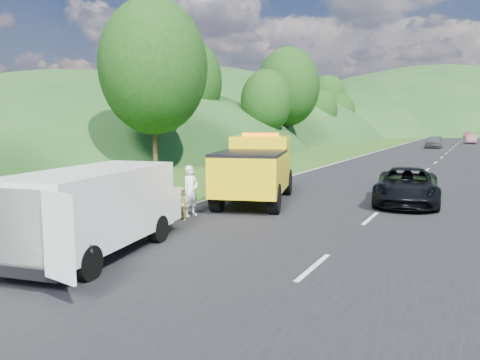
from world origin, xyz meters
The scene contains 14 objects.
ground centered at (0.00, 0.00, 0.00)m, with size 320.00×320.00×0.00m, color #38661E.
road_surface centered at (3.00, 40.00, 0.01)m, with size 14.00×200.00×0.02m, color black.
tree_line_left centered at (-19.00, 60.00, 0.00)m, with size 14.00×140.00×14.00m, color #1F4D16, non-canonical shape.
tow_truck centered at (-1.85, 5.14, 1.37)m, with size 4.08×6.90×2.80m.
white_van centered at (-2.03, -3.47, 1.21)m, with size 3.65×6.40×2.15m.
woman centered at (-2.64, 1.58, 0.00)m, with size 0.64×0.47×1.75m, color white.
child centered at (-2.48, 0.79, 0.00)m, with size 0.54×0.42×1.12m, color tan.
worker centered at (-1.25, -5.19, 0.00)m, with size 1.16×0.67×1.80m, color black.
suitcase centered at (-4.91, -0.11, 0.30)m, with size 0.38×0.21×0.61m, color brown.
passing_suv centered at (3.66, 7.50, 0.00)m, with size 2.37×5.13×1.43m, color black.
dist_car_a centered at (0.93, 50.11, 0.00)m, with size 1.83×4.54×1.55m, color #434447.
dist_car_b centered at (4.75, 64.28, 0.00)m, with size 1.40×4.00×1.32m, color #6B4755.
dist_car_c centered at (3.77, 84.62, 0.00)m, with size 1.85×4.54×1.32m, color #AB5556.
dist_car_d centered at (3.50, 114.74, 0.00)m, with size 1.83×4.54×1.55m, color slate.
Camera 1 is at (6.23, -11.82, 3.29)m, focal length 35.00 mm.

